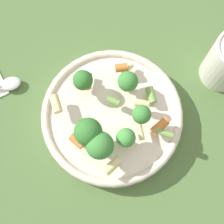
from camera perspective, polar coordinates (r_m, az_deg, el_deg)
The scene contains 3 objects.
ground_plane at distance 0.55m, azimuth 0.00°, elevation -1.40°, with size 3.00×3.00×0.00m, color #4C6B38.
bowl at distance 0.53m, azimuth 0.00°, elevation -0.81°, with size 0.24×0.24×0.04m.
pasta_salad at distance 0.47m, azimuth -1.05°, elevation -1.37°, with size 0.17×0.17×0.07m.
Camera 1 is at (-0.13, 0.06, 0.53)m, focal length 50.00 mm.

